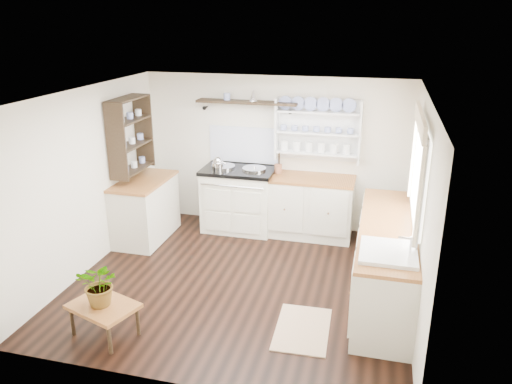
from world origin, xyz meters
TOP-DOWN VIEW (x-y plane):
  - floor at (0.00, 0.00)m, footprint 4.00×3.80m
  - wall_back at (0.00, 1.90)m, footprint 4.00×0.02m
  - wall_right at (2.00, 0.00)m, footprint 0.02×3.80m
  - wall_left at (-2.00, 0.00)m, footprint 0.02×3.80m
  - ceiling at (0.00, 0.00)m, footprint 4.00×3.80m
  - window at (1.95, 0.15)m, footprint 0.08×1.55m
  - aga_cooker at (-0.48, 1.57)m, footprint 1.08×0.75m
  - back_cabinets at (0.60, 1.60)m, footprint 1.27×0.63m
  - right_cabinets at (1.70, 0.10)m, footprint 0.62×2.43m
  - belfast_sink at (1.70, -0.65)m, footprint 0.55×0.60m
  - left_cabinets at (-1.70, 0.90)m, footprint 0.62×1.13m
  - plate_rack at (0.65, 1.86)m, footprint 1.20×0.22m
  - high_shelf at (-0.40, 1.78)m, footprint 1.50×0.29m
  - left_shelving at (-1.84, 0.90)m, footprint 0.28×0.80m
  - kettle at (-0.76, 1.45)m, footprint 0.18×0.18m
  - utensil_crock at (0.10, 1.68)m, footprint 0.11×0.11m
  - center_table at (-1.04, -1.40)m, footprint 0.77×0.66m
  - potted_plant at (-1.04, -1.40)m, footprint 0.43×0.38m
  - floor_rug at (0.90, -0.81)m, footprint 0.58×0.87m

SIDE VIEW (x-z plane):
  - floor at x=0.00m, z-range -0.01..0.01m
  - floor_rug at x=0.90m, z-range 0.00..0.02m
  - center_table at x=-1.04m, z-range 0.13..0.49m
  - right_cabinets at x=1.70m, z-range 0.01..0.91m
  - left_cabinets at x=-1.70m, z-range 0.01..0.91m
  - back_cabinets at x=0.60m, z-range 0.01..0.91m
  - aga_cooker at x=-0.48m, z-range -0.01..0.99m
  - potted_plant at x=-1.04m, z-range 0.36..0.83m
  - belfast_sink at x=1.70m, z-range 0.58..1.03m
  - utensil_crock at x=0.10m, z-range 0.91..1.04m
  - kettle at x=-0.76m, z-range 0.93..1.15m
  - wall_back at x=0.00m, z-range 0.00..2.30m
  - wall_right at x=2.00m, z-range 0.00..2.30m
  - wall_left at x=-2.00m, z-range 0.00..2.30m
  - left_shelving at x=-1.84m, z-range 1.02..2.08m
  - plate_rack at x=0.65m, z-range 1.11..2.01m
  - window at x=1.95m, z-range 0.95..2.17m
  - high_shelf at x=-0.40m, z-range 1.83..1.99m
  - ceiling at x=0.00m, z-range 2.29..2.30m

